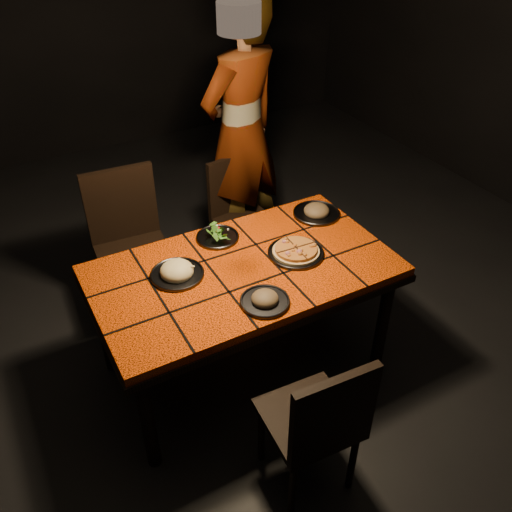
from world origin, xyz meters
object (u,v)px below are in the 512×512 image
chair_far_left (129,236)px  chair_far_right (239,208)px  dining_table (243,278)px  diner (241,134)px  plate_pasta (177,272)px  plate_pizza (296,252)px  chair_near (319,421)px

chair_far_left → chair_far_right: chair_far_left is taller
dining_table → diner: diner is taller
chair_far_left → diner: (0.96, 0.27, 0.39)m
plate_pasta → plate_pizza: bearing=-12.1°
chair_near → chair_far_left: size_ratio=0.89×
chair_far_right → plate_pizza: 1.02m
chair_near → dining_table: bearing=-92.0°
plate_pasta → dining_table: bearing=-16.7°
chair_near → plate_pizza: (0.39, 0.83, 0.26)m
chair_near → plate_pasta: bearing=-71.9°
dining_table → plate_pasta: size_ratio=5.71×
plate_pizza → plate_pasta: (-0.65, 0.14, 0.01)m
dining_table → diner: 1.29m
chair_far_left → plate_pizza: chair_far_left is taller
chair_far_left → plate_pizza: bearing=-48.1°
dining_table → diner: (0.58, 1.12, 0.29)m
plate_pasta → diner: bearing=48.1°
plate_pizza → dining_table: bearing=173.2°
chair_near → chair_far_left: chair_far_left is taller
diner → plate_pizza: bearing=58.1°
chair_near → chair_far_left: 1.74m
chair_far_right → dining_table: bearing=-124.8°
chair_near → chair_far_left: bearing=-76.7°
chair_near → chair_far_right: bearing=-103.1°
chair_far_left → diner: bearing=19.8°
dining_table → chair_near: 0.89m
plate_pizza → plate_pasta: plate_pasta is taller
dining_table → chair_far_right: chair_far_right is taller
plate_pasta → chair_far_left: bearing=93.3°
chair_near → diner: diner is taller
chair_far_right → plate_pizza: chair_far_right is taller
dining_table → plate_pasta: plate_pasta is taller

